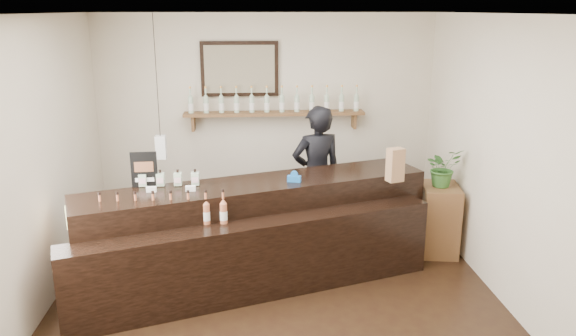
{
  "coord_description": "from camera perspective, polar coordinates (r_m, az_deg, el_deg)",
  "views": [
    {
      "loc": [
        -0.27,
        -5.01,
        2.84
      ],
      "look_at": [
        0.16,
        0.7,
        1.21
      ],
      "focal_mm": 35.0,
      "sensor_mm": 36.0,
      "label": 1
    }
  ],
  "objects": [
    {
      "name": "back_wall_decor",
      "position": [
        7.46,
        -3.32,
        7.47
      ],
      "size": [
        2.66,
        0.96,
        1.69
      ],
      "color": "brown",
      "rests_on": "ground"
    },
    {
      "name": "promo_sign",
      "position": [
        5.95,
        -14.4,
        -0.16
      ],
      "size": [
        0.27,
        0.04,
        0.37
      ],
      "color": "black",
      "rests_on": "counter"
    },
    {
      "name": "side_cabinet",
      "position": [
        6.98,
        15.07,
        -5.04
      ],
      "size": [
        0.5,
        0.63,
        0.83
      ],
      "color": "brown",
      "rests_on": "ground"
    },
    {
      "name": "ground",
      "position": [
        5.76,
        -1.07,
        -13.68
      ],
      "size": [
        5.0,
        5.0,
        0.0
      ],
      "primitive_type": "plane",
      "color": "black",
      "rests_on": "ground"
    },
    {
      "name": "shopkeeper",
      "position": [
        6.87,
        2.93,
        0.14
      ],
      "size": [
        0.81,
        0.63,
        1.96
      ],
      "primitive_type": "imported",
      "rotation": [
        0.0,
        0.0,
        3.39
      ],
      "color": "black",
      "rests_on": "ground"
    },
    {
      "name": "paper_bag",
      "position": [
        6.07,
        10.85,
        0.31
      ],
      "size": [
        0.2,
        0.17,
        0.36
      ],
      "color": "#976F49",
      "rests_on": "counter"
    },
    {
      "name": "counter",
      "position": [
        6.04,
        -3.17,
        -6.98
      ],
      "size": [
        3.83,
        2.17,
        1.24
      ],
      "color": "black",
      "rests_on": "ground"
    },
    {
      "name": "tape_dispenser",
      "position": [
        5.97,
        0.63,
        -0.98
      ],
      "size": [
        0.15,
        0.09,
        0.12
      ],
      "color": "#1962B3",
      "rests_on": "counter"
    },
    {
      "name": "potted_plant",
      "position": [
        6.78,
        15.45,
        0.05
      ],
      "size": [
        0.5,
        0.46,
        0.45
      ],
      "primitive_type": "imported",
      "rotation": [
        0.0,
        0.0,
        0.32
      ],
      "color": "#35692A",
      "rests_on": "side_cabinet"
    },
    {
      "name": "room_shell",
      "position": [
        5.14,
        -1.16,
        3.07
      ],
      "size": [
        5.0,
        5.0,
        5.0
      ],
      "color": "beige",
      "rests_on": "ground"
    }
  ]
}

